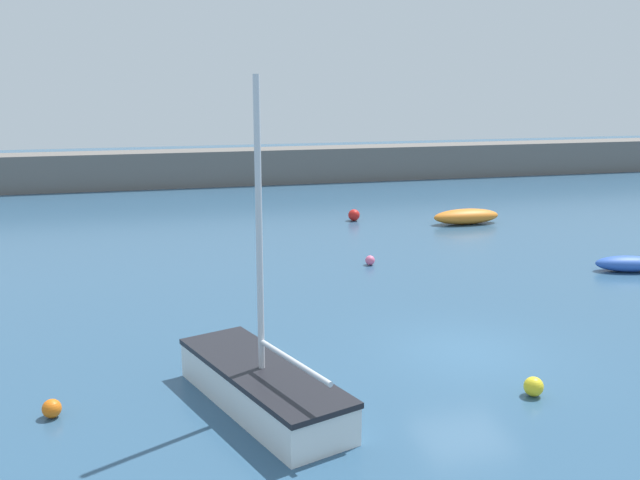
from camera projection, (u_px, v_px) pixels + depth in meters
ground_plane at (466, 356)px, 18.78m from camera, size 120.00×120.00×0.20m
harbor_breakwater at (262, 166)px, 48.53m from camera, size 67.90×2.68×2.32m
rowboat_blue_near at (466, 216)px, 35.05m from camera, size 3.41×1.24×0.75m
sailboat_tall_mast at (262, 385)px, 15.53m from camera, size 3.27×5.45×7.14m
fishing_dinghy_green at (628, 264)px, 26.51m from camera, size 2.54×1.52×0.58m
mooring_buoy_red at (354, 215)px, 35.83m from camera, size 0.58×0.58×0.58m
mooring_buoy_yellow at (534, 387)px, 16.15m from camera, size 0.45×0.45×0.45m
mooring_buoy_orange at (52, 409)px, 15.13m from camera, size 0.41×0.41×0.41m
mooring_buoy_pink at (370, 260)px, 27.42m from camera, size 0.37×0.37×0.37m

